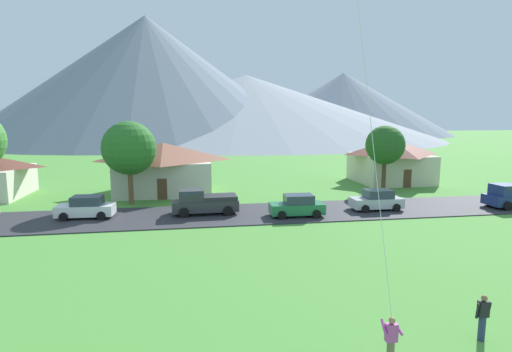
# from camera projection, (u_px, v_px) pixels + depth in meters

# --- Properties ---
(road_strip) EXTENTS (160.00, 7.20, 0.08)m
(road_strip) POSITION_uv_depth(u_px,v_px,m) (214.00, 215.00, 32.57)
(road_strip) COLOR #2D2D33
(road_strip) RESTS_ON ground
(mountain_far_west_ridge) EXTENTS (131.60, 131.60, 21.92)m
(mountain_far_west_ridge) POSITION_uv_depth(u_px,v_px,m) (246.00, 107.00, 144.73)
(mountain_far_west_ridge) COLOR #8E939E
(mountain_far_west_ridge) RESTS_ON ground
(mountain_east_ridge) EXTENTS (89.09, 89.09, 25.95)m
(mountain_east_ridge) POSITION_uv_depth(u_px,v_px,m) (343.00, 104.00, 175.81)
(mountain_east_ridge) COLOR slate
(mountain_east_ridge) RESTS_ON ground
(mountain_west_ridge) EXTENTS (106.94, 106.94, 39.14)m
(mountain_west_ridge) POSITION_uv_depth(u_px,v_px,m) (147.00, 79.00, 131.79)
(mountain_west_ridge) COLOR slate
(mountain_west_ridge) RESTS_ON ground
(mountain_far_east_ridge) EXTENTS (138.77, 138.77, 18.09)m
(mountain_far_east_ridge) POSITION_uv_depth(u_px,v_px,m) (215.00, 113.00, 158.92)
(mountain_far_east_ridge) COLOR gray
(mountain_far_east_ridge) RESTS_ON ground
(house_leftmost) EXTENTS (8.45, 8.48, 5.14)m
(house_leftmost) POSITION_uv_depth(u_px,v_px,m) (391.00, 160.00, 48.71)
(house_leftmost) COLOR beige
(house_leftmost) RESTS_ON ground
(house_left_center) EXTENTS (10.01, 8.05, 5.13)m
(house_left_center) POSITION_uv_depth(u_px,v_px,m) (164.00, 167.00, 41.98)
(house_left_center) COLOR beige
(house_left_center) RESTS_ON ground
(tree_left_of_center) EXTENTS (4.05, 4.05, 6.84)m
(tree_left_of_center) POSITION_uv_depth(u_px,v_px,m) (385.00, 145.00, 42.77)
(tree_left_of_center) COLOR #4C3823
(tree_left_of_center) RESTS_ON ground
(tree_center) EXTENTS (4.72, 4.72, 7.40)m
(tree_center) POSITION_uv_depth(u_px,v_px,m) (129.00, 148.00, 36.00)
(tree_center) COLOR brown
(tree_center) RESTS_ON ground
(parked_car_green_west_end) EXTENTS (4.25, 2.18, 1.68)m
(parked_car_green_west_end) POSITION_uv_depth(u_px,v_px,m) (297.00, 206.00, 32.03)
(parked_car_green_west_end) COLOR #237042
(parked_car_green_west_end) RESTS_ON road_strip
(parked_car_white_mid_west) EXTENTS (4.28, 2.24, 1.68)m
(parked_car_white_mid_west) POSITION_uv_depth(u_px,v_px,m) (86.00, 207.00, 31.48)
(parked_car_white_mid_west) COLOR white
(parked_car_white_mid_west) RESTS_ON road_strip
(parked_car_silver_mid_east) EXTENTS (4.21, 2.11, 1.68)m
(parked_car_silver_mid_east) POSITION_uv_depth(u_px,v_px,m) (377.00, 200.00, 34.19)
(parked_car_silver_mid_east) COLOR #B7BCC1
(parked_car_silver_mid_east) RESTS_ON road_strip
(pickup_truck_charcoal_east_side) EXTENTS (5.24, 2.40, 1.99)m
(pickup_truck_charcoal_east_side) POSITION_uv_depth(u_px,v_px,m) (203.00, 202.00, 32.73)
(pickup_truck_charcoal_east_side) COLOR #333338
(pickup_truck_charcoal_east_side) RESTS_ON road_strip
(watcher_person) EXTENTS (0.56, 0.24, 1.68)m
(watcher_person) POSITION_uv_depth(u_px,v_px,m) (483.00, 317.00, 14.33)
(watcher_person) COLOR navy
(watcher_person) RESTS_ON ground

